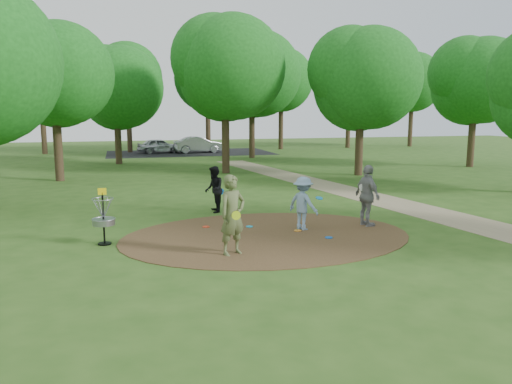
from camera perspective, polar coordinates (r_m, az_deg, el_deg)
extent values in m
plane|color=#2D5119|center=(14.44, 1.28, -5.05)|extent=(100.00, 100.00, 0.00)
cylinder|color=#47301C|center=(14.44, 1.28, -5.01)|extent=(8.40, 8.40, 0.02)
cube|color=#8C7A5B|center=(19.00, 18.58, -2.05)|extent=(7.55, 39.89, 0.01)
cube|color=black|center=(43.96, -7.57, 4.48)|extent=(14.00, 8.00, 0.01)
imported|color=#586239|center=(12.38, -2.70, -2.66)|extent=(0.87, 0.75, 2.02)
cylinder|color=#B6D317|center=(12.07, -2.27, -2.69)|extent=(0.22, 0.05, 0.22)
imported|color=#81A1C1|center=(15.08, 5.41, -1.32)|extent=(1.06, 1.21, 1.62)
cylinder|color=#0C85CD|center=(15.29, 7.23, -0.69)|extent=(0.25, 0.25, 0.08)
imported|color=black|center=(17.71, -4.82, 0.30)|extent=(0.71, 0.86, 1.65)
cylinder|color=blue|center=(17.81, -3.98, 0.06)|extent=(0.23, 0.12, 0.22)
imported|color=gray|center=(15.85, 12.62, -0.43)|extent=(0.62, 1.19, 1.93)
cylinder|color=white|center=(15.76, 12.05, 0.53)|extent=(0.22, 0.07, 0.22)
cylinder|color=#1BAAD8|center=(15.48, -0.75, -3.97)|extent=(0.22, 0.22, 0.02)
cylinder|color=blue|center=(14.30, 8.31, -5.17)|extent=(0.22, 0.22, 0.02)
cylinder|color=red|center=(15.54, -5.73, -3.96)|extent=(0.22, 0.22, 0.02)
imported|color=#B2B5BA|center=(43.95, -11.00, 5.20)|extent=(3.87, 2.04, 1.26)
imported|color=#9C9FA3|center=(43.76, -6.56, 5.39)|extent=(4.34, 1.70, 1.41)
cylinder|color=orange|center=(15.02, 4.80, -4.40)|extent=(0.22, 0.22, 0.02)
cylinder|color=black|center=(14.01, -17.03, -3.07)|extent=(0.05, 0.05, 1.35)
cylinder|color=black|center=(14.15, -16.90, -5.66)|extent=(0.36, 0.36, 0.04)
cylinder|color=gray|center=(14.02, -17.02, -3.29)|extent=(0.60, 0.60, 0.16)
torus|color=gray|center=(14.00, -17.03, -2.97)|extent=(0.63, 0.63, 0.03)
torus|color=gray|center=(13.90, -17.14, -0.75)|extent=(0.58, 0.58, 0.02)
cube|color=yellow|center=(13.87, -17.18, 0.06)|extent=(0.22, 0.02, 0.18)
cylinder|color=#332316|center=(27.61, -21.70, 5.11)|extent=(0.44, 0.44, 3.80)
sphere|color=#175516|center=(27.61, -22.12, 11.99)|extent=(5.15, 5.15, 5.15)
cylinder|color=#332316|center=(29.07, -3.50, 6.29)|extent=(0.44, 0.44, 4.18)
sphere|color=#175516|center=(29.13, -3.57, 13.62)|extent=(5.94, 5.94, 5.94)
cylinder|color=#332316|center=(28.61, 11.72, 5.50)|extent=(0.44, 0.44, 3.61)
sphere|color=#175516|center=(28.60, 11.94, 12.18)|extent=(5.57, 5.57, 5.57)
cylinder|color=#332316|center=(35.45, -15.49, 5.88)|extent=(0.44, 0.44, 3.42)
sphere|color=#175516|center=(35.43, -15.71, 11.09)|extent=(5.52, 5.52, 5.52)
cylinder|color=#332316|center=(38.75, -0.47, 7.16)|extent=(0.44, 0.44, 4.37)
sphere|color=#175516|center=(38.82, -0.48, 13.05)|extent=(6.54, 6.54, 6.54)
cylinder|color=#332316|center=(35.21, 23.42, 5.75)|extent=(0.44, 0.44, 3.80)
sphere|color=#175516|center=(35.21, 23.77, 11.25)|extent=(5.42, 5.42, 5.42)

